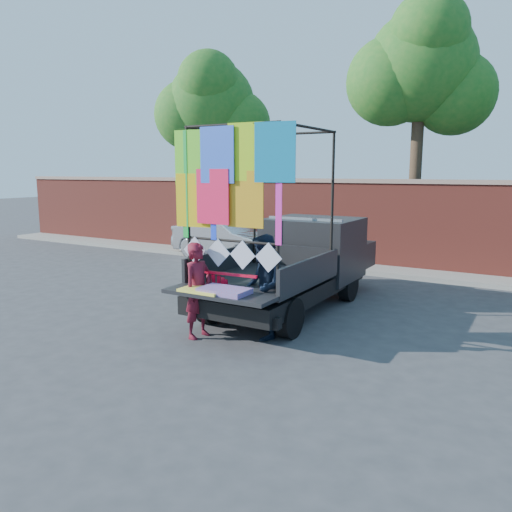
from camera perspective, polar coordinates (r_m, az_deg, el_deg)
The scene contains 10 objects.
ground at distance 9.17m, azimuth -1.14°, elevation -8.33°, with size 90.00×90.00×0.00m, color #38383A.
brick_wall at distance 15.21m, azimuth 12.77°, elevation 3.74°, with size 30.00×0.45×2.61m.
curb at distance 14.73m, azimuth 11.76°, elevation -1.38°, with size 30.00×1.20×0.12m, color gray.
tree_left at distance 19.21m, azimuth -5.21°, elevation 16.46°, with size 4.20×3.30×7.05m.
tree_mid at distance 16.20m, azimuth 18.31°, elevation 19.39°, with size 4.20×3.30×7.73m.
pickup_truck at distance 10.82m, azimuth 5.27°, elevation -0.63°, with size 2.27×5.70×3.59m.
sedan at distance 16.17m, azimuth -3.12°, elevation 2.07°, with size 1.48×4.24×1.40m, color #A8ABAF.
woman at distance 8.59m, azimuth -6.60°, elevation -3.92°, with size 0.60×0.39×1.65m, color maroon.
man at distance 8.47m, azimuth 0.78°, elevation -3.56°, with size 0.87×0.68×1.79m, color #141F33.
streamer_bundle at distance 8.55m, azimuth -3.61°, elevation -3.37°, with size 1.01×0.13×0.69m.
Camera 1 is at (4.56, -7.43, 2.83)m, focal length 35.00 mm.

